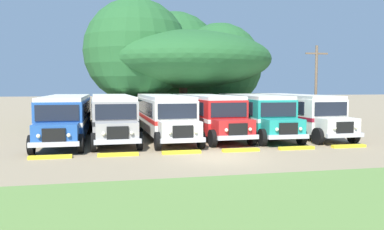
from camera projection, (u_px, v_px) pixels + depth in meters
ground_plane at (220, 158)px, 19.13m from camera, size 220.00×220.00×0.00m
foreground_grass_strip at (317, 219)px, 10.38m from camera, size 80.00×10.67×0.01m
parked_bus_slot_0 at (66, 116)px, 24.88m from camera, size 2.78×10.85×2.82m
parked_bus_slot_1 at (112, 115)px, 25.76m from camera, size 2.96×10.87×2.82m
parked_bus_slot_2 at (164, 114)px, 26.22m from camera, size 2.93×10.87×2.82m
parked_bus_slot_3 at (206, 113)px, 27.32m from camera, size 3.24×10.92×2.82m
parked_bus_slot_4 at (253, 113)px, 27.73m from camera, size 2.89×10.86×2.82m
parked_bus_slot_5 at (295, 112)px, 28.26m from camera, size 3.05×10.89×2.82m
curb_wheelstop_0 at (50, 157)px, 18.95m from camera, size 2.00×0.36×0.15m
curb_wheelstop_1 at (118, 155)px, 19.63m from camera, size 2.00×0.36×0.15m
curb_wheelstop_2 at (181, 152)px, 20.30m from camera, size 2.00×0.36×0.15m
curb_wheelstop_3 at (241, 150)px, 20.98m from camera, size 2.00×0.36×0.15m
curb_wheelstop_4 at (296, 148)px, 21.65m from camera, size 2.00×0.36×0.15m
curb_wheelstop_5 at (349, 146)px, 22.32m from camera, size 2.00×0.36×0.15m
broad_shade_tree at (178, 59)px, 36.16m from camera, size 16.35×16.91×10.70m
utility_pole at (316, 85)px, 30.00m from camera, size 1.80×0.20×6.45m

